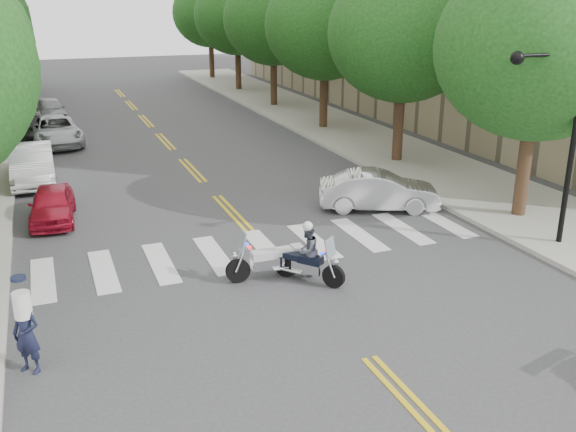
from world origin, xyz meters
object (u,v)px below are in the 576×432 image
motorcycle_parked (273,260)px  officer_standing (27,334)px  motorcycle_police (306,255)px  convertible (379,191)px

motorcycle_parked → officer_standing: size_ratio=1.31×
motorcycle_police → officer_standing: officer_standing is taller
motorcycle_police → convertible: (4.62, 4.54, -0.06)m
officer_standing → convertible: officer_standing is taller
motorcycle_police → motorcycle_parked: motorcycle_police is taller
motorcycle_police → convertible: bearing=-174.4°
convertible → motorcycle_police: bearing=157.5°
officer_standing → convertible: 13.09m
motorcycle_parked → officer_standing: bearing=112.8°
motorcycle_parked → officer_standing: (-6.01, -2.51, 0.34)m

